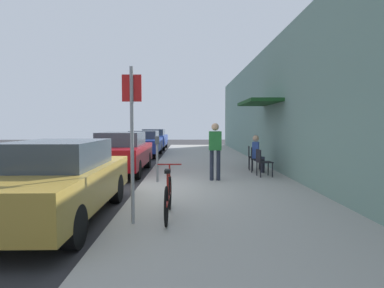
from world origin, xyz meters
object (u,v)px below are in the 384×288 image
parking_meter (157,155)px  pedestrian_standing (215,147)px  parked_car_2 (144,143)px  seated_patron_1 (257,152)px  cafe_chair_1 (256,158)px  cafe_chair_2 (252,156)px  street_sign (132,133)px  parked_car_1 (121,152)px  parked_car_0 (57,180)px  cafe_chair_0 (262,161)px  bicycle_0 (168,197)px  parked_car_3 (154,139)px

parking_meter → pedestrian_standing: bearing=7.5°
parked_car_2 → pedestrian_standing: 9.18m
parking_meter → seated_patron_1: (3.32, 1.85, -0.07)m
cafe_chair_1 → cafe_chair_2: same height
parking_meter → parked_car_2: bearing=100.0°
street_sign → cafe_chair_1: size_ratio=2.99×
parked_car_2 → parked_car_1: bearing=-90.0°
parked_car_0 → cafe_chair_0: bearing=41.0°
bicycle_0 → pedestrian_standing: 4.00m
street_sign → cafe_chair_1: bearing=60.1°
parked_car_2 → bicycle_0: bearing=-80.5°
seated_patron_1 → cafe_chair_2: (-0.06, 0.57, -0.19)m
parked_car_3 → cafe_chair_2: 12.66m
parked_car_3 → cafe_chair_1: 13.18m
cafe_chair_1 → seated_patron_1: size_ratio=0.67×
parked_car_0 → parked_car_2: parked_car_0 is taller
parked_car_0 → parking_meter: (1.55, 3.29, 0.13)m
cafe_chair_1 → pedestrian_standing: bearing=-133.6°
bicycle_0 → seated_patron_1: size_ratio=1.33×
parked_car_0 → seated_patron_1: 7.09m
parked_car_0 → cafe_chair_1: size_ratio=5.06×
parking_meter → pedestrian_standing: (1.70, 0.22, 0.23)m
parking_meter → cafe_chair_1: (3.26, 1.87, -0.26)m
street_sign → cafe_chair_0: street_sign is taller
cafe_chair_1 → parked_car_0: bearing=-133.0°
cafe_chair_2 → street_sign: bearing=-117.7°
parked_car_0 → cafe_chair_0: size_ratio=5.06×
bicycle_0 → cafe_chair_2: (2.74, 5.97, 0.14)m
parked_car_0 → parked_car_3: 17.43m
parking_meter → cafe_chair_2: 4.07m
cafe_chair_0 → seated_patron_1: (0.06, 0.97, 0.19)m
seated_patron_1 → pedestrian_standing: pedestrian_standing is taller
bicycle_0 → cafe_chair_2: bearing=65.4°
parking_meter → seated_patron_1: 3.80m
parked_car_2 → seated_patron_1: parked_car_2 is taller
seated_patron_1 → bicycle_0: bearing=-117.4°
parked_car_0 → parked_car_2: bearing=90.0°
parked_car_2 → street_sign: (1.50, -12.69, 0.89)m
bicycle_0 → parked_car_0: bearing=172.9°
parked_car_1 → parked_car_3: (0.00, 11.64, -0.01)m
bicycle_0 → seated_patron_1: (2.80, 5.40, 0.34)m
parking_meter → cafe_chair_0: bearing=15.1°
parking_meter → street_sign: size_ratio=0.51×
cafe_chair_0 → pedestrian_standing: size_ratio=0.51×
pedestrian_standing → cafe_chair_2: bearing=54.6°
pedestrian_standing → cafe_chair_0: bearing=22.8°
street_sign → pedestrian_standing: 4.50m
street_sign → pedestrian_standing: size_ratio=1.53×
cafe_chair_2 → parked_car_0: bearing=-130.1°
parking_meter → parked_car_0: bearing=-115.2°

